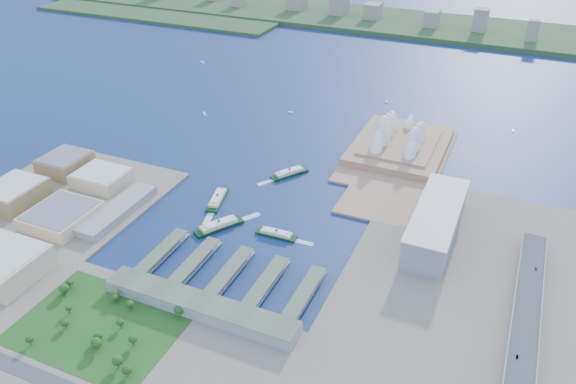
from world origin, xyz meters
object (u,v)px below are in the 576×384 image
at_px(ferry_b, 290,172).
at_px(ferry_d, 276,233).
at_px(opera_house, 402,131).
at_px(car_b, 517,357).
at_px(ferry_c, 219,224).
at_px(ferry_a, 217,197).
at_px(car_c, 536,268).
at_px(toaster_building, 436,222).

height_order(ferry_b, ferry_d, ferry_b).
bearing_deg(opera_house, car_b, -62.50).
distance_m(ferry_c, ferry_d, 69.71).
height_order(opera_house, car_b, opera_house).
bearing_deg(ferry_d, ferry_b, 15.89).
bearing_deg(car_b, ferry_c, 166.06).
height_order(ferry_a, ferry_c, ferry_c).
distance_m(ferry_a, car_b, 391.70).
height_order(opera_house, ferry_c, opera_house).
distance_m(ferry_b, ferry_d, 144.33).
relative_size(opera_house, car_c, 37.97).
bearing_deg(ferry_c, ferry_a, -26.39).
distance_m(car_b, car_c, 132.18).
relative_size(toaster_building, car_b, 36.81).
relative_size(car_b, car_c, 0.89).
xyz_separation_m(opera_house, car_b, (191.00, -366.84, -16.46)).
bearing_deg(toaster_building, ferry_c, -160.48).
height_order(car_b, car_c, car_b).
bearing_deg(opera_house, car_c, -49.73).
bearing_deg(toaster_building, car_c, -17.76).
height_order(ferry_c, car_c, car_c).
xyz_separation_m(opera_house, car_c, (199.00, -234.90, -16.46)).
bearing_deg(ferry_c, opera_house, -84.87).
xyz_separation_m(ferry_a, car_b, (367.57, -134.98, 10.15)).
bearing_deg(ferry_b, toaster_building, 16.23).
xyz_separation_m(opera_house, ferry_a, (-176.57, -231.85, -26.60)).
bearing_deg(opera_house, ferry_c, -117.12).
relative_size(toaster_building, car_c, 32.70).
bearing_deg(car_b, ferry_a, 159.84).
height_order(toaster_building, car_c, toaster_building).
relative_size(opera_house, car_b, 42.75).
bearing_deg(car_b, toaster_building, 121.19).
bearing_deg(ferry_b, car_b, -3.01).
distance_m(toaster_building, ferry_c, 249.95).
bearing_deg(ferry_d, car_c, -84.32).
relative_size(ferry_a, ferry_c, 0.95).
bearing_deg(car_b, ferry_b, 143.08).
relative_size(ferry_b, ferry_d, 1.12).
bearing_deg(ferry_a, opera_house, 39.17).
height_order(opera_house, ferry_d, opera_house).
relative_size(toaster_building, ferry_c, 2.58).
height_order(ferry_a, ferry_b, ferry_a).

